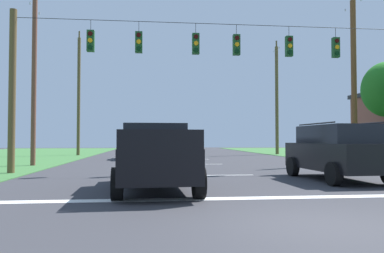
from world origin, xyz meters
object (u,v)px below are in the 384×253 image
Objects in this scene: utility_pole_mid_right at (354,79)px; utility_pole_far_left at (79,94)px; overhead_signal_span at (217,80)px; utility_pole_mid_left at (34,70)px; pickup_truck at (155,156)px; suv_black at (337,151)px; distant_car_crossing_white at (133,148)px; utility_pole_far_right at (277,99)px.

utility_pole_far_left is (-18.57, 13.74, 0.47)m from utility_pole_mid_right.
utility_pole_mid_right is (9.01, 4.29, 0.86)m from overhead_signal_span.
utility_pole_far_left is (-0.06, 13.31, 0.20)m from utility_pole_mid_left.
utility_pole_mid_left reaches higher than overhead_signal_span.
overhead_signal_span is 1.62× the size of utility_pole_far_left.
overhead_signal_span is 20.45m from utility_pole_far_left.
pickup_truck is (-2.88, -5.74, -3.22)m from overhead_signal_span.
overhead_signal_span is 10.66m from utility_pole_mid_left.
overhead_signal_span is at bearing -154.52° from utility_pole_mid_right.
utility_pole_mid_right is (5.34, 8.26, 3.99)m from suv_black.
utility_pole_mid_left is (-5.19, -6.36, 4.53)m from distant_car_crossing_white.
suv_black is at bearing 15.19° from pickup_truck.
utility_pole_far_right is (9.07, 18.44, 1.18)m from overhead_signal_span.
utility_pole_mid_left is (-9.49, 4.72, 1.14)m from overhead_signal_span.
pickup_truck is 16.08m from utility_pole_mid_right.
utility_pole_far_right reaches higher than pickup_truck.
overhead_signal_span is 4.12× the size of distant_car_crossing_white.
overhead_signal_span is 3.77× the size of suv_black.
utility_pole_far_left is at bearing 121.02° from suv_black.
pickup_truck is at bearing -74.32° from utility_pole_far_left.
utility_pole_far_right reaches higher than overhead_signal_span.
suv_black is 10.61m from utility_pole_mid_right.
utility_pole_far_left is (-6.67, 23.77, 4.55)m from pickup_truck.
overhead_signal_span reaches higher than pickup_truck.
pickup_truck is 0.52× the size of utility_pole_mid_right.
utility_pole_mid_right is at bearing -36.50° from utility_pole_far_left.
overhead_signal_span is at bearing 63.36° from pickup_truck.
utility_pole_mid_right reaches higher than overhead_signal_span.
overhead_signal_span is 7.18m from pickup_truck.
distant_car_crossing_white is at bearing -52.95° from utility_pole_far_left.
utility_pole_mid_left is (-6.61, 10.46, 4.35)m from pickup_truck.
overhead_signal_span is at bearing -116.20° from utility_pole_far_right.
utility_pole_far_right is (13.38, 7.36, 4.57)m from distant_car_crossing_white.
pickup_truck is 0.49× the size of utility_pole_far_right.
overhead_signal_span is 3.34× the size of pickup_truck.
utility_pole_mid_right is at bearing 25.48° from overhead_signal_span.
utility_pole_far_left reaches higher than suv_black.
utility_pole_far_right reaches higher than utility_pole_mid_right.
utility_pole_far_right reaches higher than distant_car_crossing_white.
overhead_signal_span is 10.02m from utility_pole_mid_right.
utility_pole_far_left is (-13.22, 21.99, 4.46)m from suv_black.
suv_black is at bearing -47.18° from overhead_signal_span.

